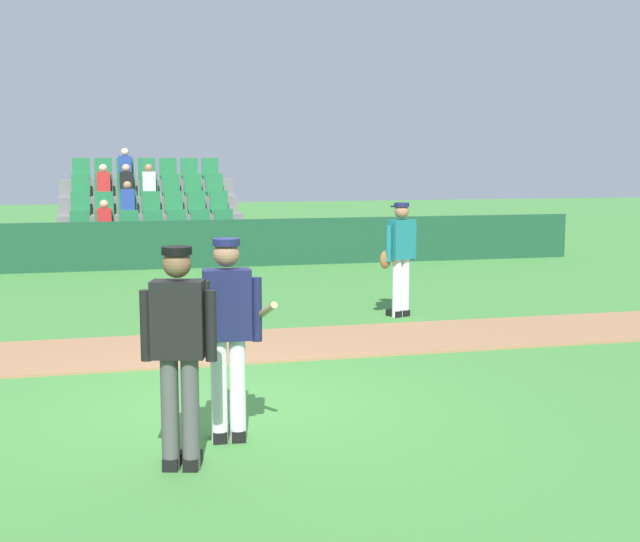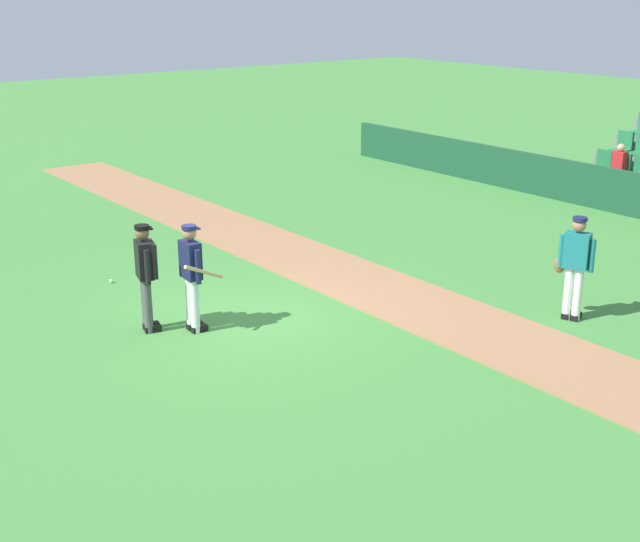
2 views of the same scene
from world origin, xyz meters
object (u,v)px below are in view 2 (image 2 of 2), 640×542
object	(u,v)px
batter_navy_jersey	(192,274)
baseball	(111,281)
runner_teal_jersey	(575,264)
umpire_home_plate	(146,272)

from	to	relation	value
batter_navy_jersey	baseball	xyz separation A→B (m)	(-3.02, -0.06, -0.93)
batter_navy_jersey	runner_teal_jersey	distance (m)	6.21
baseball	batter_navy_jersey	bearing A→B (deg)	1.07
runner_teal_jersey	baseball	bearing A→B (deg)	-140.48
runner_teal_jersey	baseball	xyz separation A→B (m)	(-6.39, -5.27, -0.93)
batter_navy_jersey	umpire_home_plate	bearing A→B (deg)	-129.21
batter_navy_jersey	runner_teal_jersey	bearing A→B (deg)	57.12
umpire_home_plate	baseball	size ratio (longest dim) A/B	23.78
baseball	umpire_home_plate	bearing A→B (deg)	-11.13
umpire_home_plate	baseball	distance (m)	2.78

